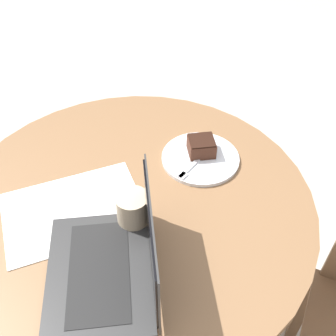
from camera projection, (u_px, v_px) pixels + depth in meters
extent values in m
plane|color=#B7AD9E|center=(144.00, 320.00, 1.62)|extent=(12.00, 12.00, 0.00)
cylinder|color=brown|center=(144.00, 319.00, 1.61)|extent=(0.53, 0.53, 0.02)
cylinder|color=brown|center=(139.00, 271.00, 1.36)|extent=(0.10, 0.10, 0.71)
cylinder|color=brown|center=(133.00, 201.00, 1.10)|extent=(1.01, 1.01, 0.03)
cube|color=brown|center=(302.00, 309.00, 1.42)|extent=(0.05, 0.05, 0.43)
cube|color=white|center=(74.00, 210.00, 1.06)|extent=(0.43, 0.36, 0.00)
cylinder|color=silver|center=(200.00, 158.00, 1.20)|extent=(0.24, 0.24, 0.01)
cube|color=#472619|center=(201.00, 147.00, 1.19)|extent=(0.09, 0.08, 0.05)
cube|color=black|center=(202.00, 140.00, 1.18)|extent=(0.08, 0.08, 0.00)
cube|color=silver|center=(196.00, 162.00, 1.18)|extent=(0.12, 0.14, 0.00)
cube|color=silver|center=(182.00, 175.00, 1.14)|extent=(0.04, 0.04, 0.00)
cylinder|color=#C6AD89|center=(133.00, 210.00, 0.99)|extent=(0.08, 0.08, 0.10)
cube|color=#2D2D2D|center=(100.00, 273.00, 0.91)|extent=(0.26, 0.34, 0.02)
cube|color=black|center=(99.00, 270.00, 0.91)|extent=(0.16, 0.28, 0.00)
cube|color=#2D2D2D|center=(152.00, 239.00, 0.85)|extent=(0.02, 0.33, 0.20)
cube|color=black|center=(150.00, 240.00, 0.85)|extent=(0.02, 0.31, 0.19)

